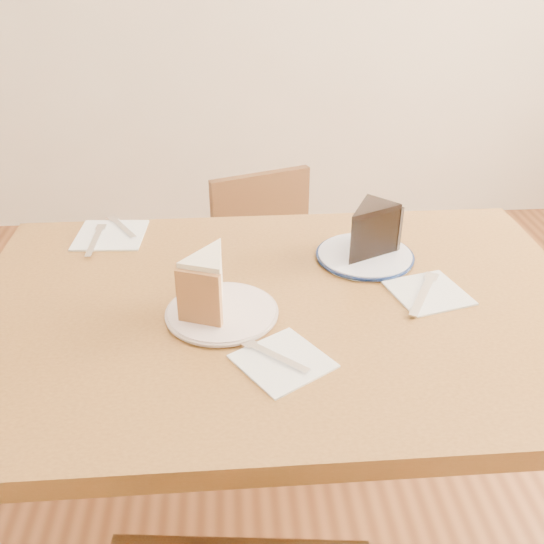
{
  "coord_description": "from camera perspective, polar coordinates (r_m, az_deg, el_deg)",
  "views": [
    {
      "loc": [
        -0.09,
        -0.97,
        1.38
      ],
      "look_at": [
        -0.02,
        0.03,
        0.8
      ],
      "focal_mm": 40.0,
      "sensor_mm": 36.0,
      "label": 1
    }
  ],
  "objects": [
    {
      "name": "table",
      "position": [
        1.22,
        0.91,
        -6.84
      ],
      "size": [
        1.2,
        0.8,
        0.75
      ],
      "color": "#593818",
      "rests_on": "ground"
    },
    {
      "name": "chair_far",
      "position": [
        1.84,
        0.42,
        -1.56
      ],
      "size": [
        0.47,
        0.47,
        0.74
      ],
      "rotation": [
        0.0,
        0.0,
        3.49
      ],
      "color": "#3A2111",
      "rests_on": "ground"
    },
    {
      "name": "plate_cream",
      "position": [
        1.13,
        -4.73,
        -3.82
      ],
      "size": [
        0.2,
        0.2,
        0.01
      ],
      "primitive_type": "cylinder",
      "color": "silver",
      "rests_on": "table"
    },
    {
      "name": "plate_navy",
      "position": [
        1.33,
        8.73,
        1.52
      ],
      "size": [
        0.2,
        0.2,
        0.01
      ],
      "primitive_type": "cylinder",
      "color": "white",
      "rests_on": "table"
    },
    {
      "name": "carrot_cake",
      "position": [
        1.11,
        -5.72,
        -0.91
      ],
      "size": [
        0.11,
        0.13,
        0.1
      ],
      "primitive_type": null,
      "rotation": [
        0.0,
        0.0,
        -0.36
      ],
      "color": "#F6E8CB",
      "rests_on": "plate_cream"
    },
    {
      "name": "chocolate_cake",
      "position": [
        1.29,
        8.88,
        3.53
      ],
      "size": [
        0.15,
        0.15,
        0.1
      ],
      "primitive_type": null,
      "rotation": [
        0.0,
        0.0,
        2.35
      ],
      "color": "black",
      "rests_on": "plate_navy"
    },
    {
      "name": "napkin_cream",
      "position": [
        1.01,
        1.02,
        -8.4
      ],
      "size": [
        0.19,
        0.19,
        0.0
      ],
      "primitive_type": "cube",
      "rotation": [
        0.0,
        0.0,
        0.57
      ],
      "color": "white",
      "rests_on": "table"
    },
    {
      "name": "napkin_navy",
      "position": [
        1.23,
        14.49,
        -1.9
      ],
      "size": [
        0.17,
        0.17,
        0.0
      ],
      "primitive_type": "cube",
      "rotation": [
        0.0,
        0.0,
        0.26
      ],
      "color": "white",
      "rests_on": "table"
    },
    {
      "name": "napkin_spare",
      "position": [
        1.46,
        -14.94,
        3.38
      ],
      "size": [
        0.16,
        0.16,
        0.0
      ],
      "primitive_type": "cube",
      "rotation": [
        0.0,
        0.0,
        -0.06
      ],
      "color": "white",
      "rests_on": "table"
    },
    {
      "name": "fork_cream",
      "position": [
        1.02,
        0.17,
        -7.86
      ],
      "size": [
        0.11,
        0.1,
        0.0
      ],
      "primitive_type": "cube",
      "rotation": [
        0.0,
        0.0,
        0.84
      ],
      "color": "silver",
      "rests_on": "napkin_cream"
    },
    {
      "name": "knife_navy",
      "position": [
        1.21,
        14.04,
        -2.02
      ],
      "size": [
        0.1,
        0.16,
        0.0
      ],
      "primitive_type": "cube",
      "rotation": [
        0.0,
        0.0,
        -0.51
      ],
      "color": "silver",
      "rests_on": "napkin_navy"
    },
    {
      "name": "fork_spare",
      "position": [
        1.48,
        -13.95,
        4.16
      ],
      "size": [
        0.08,
        0.13,
        0.0
      ],
      "primitive_type": "cube",
      "rotation": [
        0.0,
        0.0,
        0.53
      ],
      "color": "silver",
      "rests_on": "napkin_spare"
    },
    {
      "name": "knife_spare",
      "position": [
        1.43,
        -16.31,
        2.87
      ],
      "size": [
        0.02,
        0.16,
        0.0
      ],
      "primitive_type": "cube",
      "rotation": [
        0.0,
        0.0,
        -0.03
      ],
      "color": "silver",
      "rests_on": "napkin_spare"
    }
  ]
}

